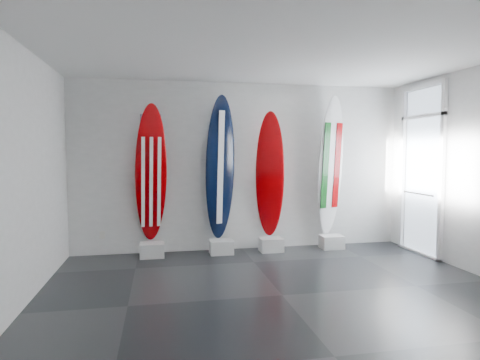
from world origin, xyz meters
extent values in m
plane|color=black|center=(0.00, 0.00, 0.00)|extent=(6.00, 6.00, 0.00)
plane|color=white|center=(0.00, 0.00, 3.00)|extent=(6.00, 6.00, 0.00)
plane|color=silver|center=(0.00, 2.50, 1.50)|extent=(6.00, 0.00, 6.00)
plane|color=silver|center=(0.00, -2.50, 1.50)|extent=(6.00, 0.00, 6.00)
plane|color=silver|center=(-3.00, 0.00, 1.50)|extent=(0.00, 5.00, 5.00)
cube|color=silver|center=(-1.61, 2.18, 0.12)|extent=(0.40, 0.30, 0.24)
ellipsoid|color=#9B0002|center=(-1.61, 2.28, 1.40)|extent=(0.59, 0.50, 2.34)
cube|color=silver|center=(-0.44, 2.18, 0.12)|extent=(0.40, 0.30, 0.24)
ellipsoid|color=black|center=(-0.44, 2.28, 1.49)|extent=(0.61, 0.41, 2.51)
cube|color=silver|center=(0.46, 2.18, 0.12)|extent=(0.40, 0.30, 0.24)
ellipsoid|color=#9B0002|center=(0.46, 2.28, 1.36)|extent=(0.57, 0.44, 2.25)
cube|color=silver|center=(1.61, 2.18, 0.12)|extent=(0.40, 0.30, 0.24)
ellipsoid|color=white|center=(1.61, 2.28, 1.52)|extent=(0.63, 0.42, 2.56)
cube|color=silver|center=(-2.45, 2.48, 0.35)|extent=(0.09, 0.02, 0.13)
camera|label=1|loc=(-1.47, -4.74, 1.78)|focal=30.56mm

